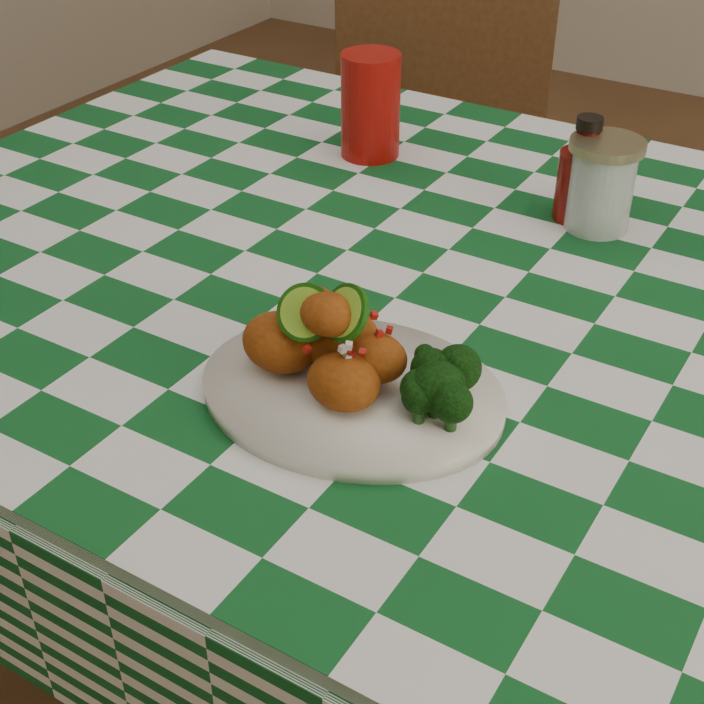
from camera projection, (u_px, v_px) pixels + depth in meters
The scene contains 8 objects.
dining_table at pixel (479, 550), 1.30m from camera, with size 1.66×1.06×0.79m, color #0F501F, non-canonical shape.
plate at pixel (352, 392), 0.92m from camera, with size 0.29×0.23×0.02m, color silver, non-canonical shape.
fried_chicken_pile at pixel (334, 337), 0.90m from camera, with size 0.14×0.11×0.09m, color #933E0E, non-canonical shape.
broccoli_side at pixel (444, 385), 0.87m from camera, with size 0.07×0.07×0.05m, color black, non-canonical shape.
red_tumbler at pixel (371, 106), 1.36m from camera, with size 0.08×0.08×0.14m, color #9A0C08.
ketchup_bottle at pixel (583, 169), 1.20m from camera, with size 0.06×0.06×0.13m, color #610804, non-canonical shape.
mason_jar at pixel (601, 185), 1.18m from camera, with size 0.09×0.09×0.11m, color #B2BCBA, non-canonical shape.
wooden_chair_left at pixel (423, 199), 1.97m from camera, with size 0.44×0.46×0.97m, color #472814, non-canonical shape.
Camera 1 is at (0.34, -0.87, 1.35)m, focal length 50.00 mm.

